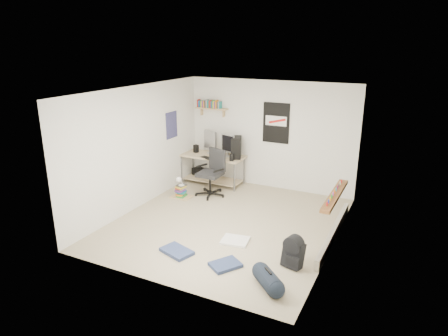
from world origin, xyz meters
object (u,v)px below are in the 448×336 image
at_px(backpack, 293,255).
at_px(book_stack, 181,191).
at_px(office_chair, 210,175).
at_px(desk, 213,169).
at_px(duffel_bag, 268,279).

bearing_deg(backpack, book_stack, 166.04).
distance_m(office_chair, backpack, 3.29).
relative_size(backpack, book_stack, 0.98).
height_order(office_chair, book_stack, office_chair).
relative_size(desk, book_stack, 3.76).
distance_m(backpack, book_stack, 3.51).
bearing_deg(desk, backpack, -55.07).
bearing_deg(book_stack, office_chair, 35.80).
height_order(duffel_bag, book_stack, duffel_bag).
bearing_deg(office_chair, backpack, -20.55).
bearing_deg(office_chair, book_stack, -125.68).
relative_size(desk, duffel_bag, 3.08).
distance_m(desk, office_chair, 0.80).
bearing_deg(duffel_bag, backpack, 121.47).
distance_m(office_chair, duffel_bag, 3.68).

